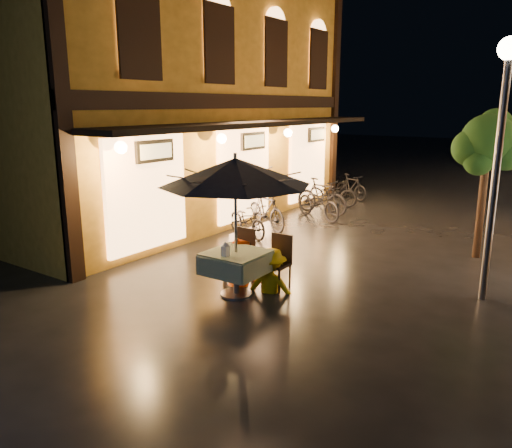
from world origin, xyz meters
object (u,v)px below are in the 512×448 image
Objects in this scene: cafe_table at (236,263)px; person_orange at (239,240)px; streetlamp_near at (501,125)px; person_yellow at (271,250)px; bicycle_0 at (247,220)px; table_lantern at (225,248)px; patio_umbrella at (235,172)px.

person_orange is (-0.34, 0.54, 0.23)m from cafe_table.
person_yellow is at bearing -151.74° from streetlamp_near.
streetlamp_near is 2.59× the size of person_orange.
bicycle_0 reaches higher than cafe_table.
person_orange is 1.08× the size of person_yellow.
streetlamp_near is 4.79m from table_lantern.
table_lantern is 0.15× the size of person_orange.
person_yellow is at bearing 53.82° from cafe_table.
streetlamp_near is 4.27× the size of cafe_table.
streetlamp_near is at bearing -159.92° from person_orange.
patio_umbrella reaches higher than bicycle_0.
bicycle_0 is at bearing 120.71° from table_lantern.
person_orange reaches higher than person_yellow.
table_lantern is at bearing -90.00° from cafe_table.
streetlamp_near is 4.26m from patio_umbrella.
streetlamp_near is 16.92× the size of table_lantern.
streetlamp_near is 2.64× the size of bicycle_0.
streetlamp_near is at bearing -78.48° from bicycle_0.
streetlamp_near is at bearing 35.31° from table_lantern.
table_lantern is at bearing -144.69° from streetlamp_near.
person_orange reaches higher than bicycle_0.
table_lantern is (0.00, -0.29, -1.23)m from patio_umbrella.
person_orange is at bearing -19.10° from person_yellow.
patio_umbrella is at bearing 90.00° from cafe_table.
person_orange is at bearing 122.30° from patio_umbrella.
streetlamp_near is at bearing 32.05° from cafe_table.
person_yellow is at bearing -115.54° from bicycle_0.
cafe_table is 3.96× the size of table_lantern.
cafe_table is 0.44m from table_lantern.
patio_umbrella is 4.32m from bicycle_0.
bicycle_0 is (-2.15, 3.62, -0.50)m from table_lantern.
bicycle_0 is at bearing 122.87° from cafe_table.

